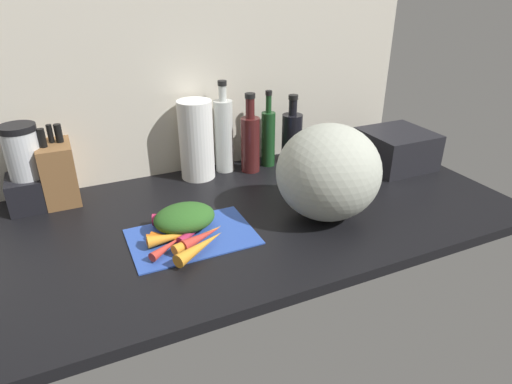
% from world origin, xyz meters
% --- Properties ---
extents(ground_plane, '(1.70, 0.80, 0.03)m').
position_xyz_m(ground_plane, '(0.00, 0.00, -0.01)').
color(ground_plane, black).
extents(wall_back, '(1.70, 0.03, 0.60)m').
position_xyz_m(wall_back, '(0.00, 0.39, 0.30)').
color(wall_back, beige).
rests_on(wall_back, ground_plane).
extents(cutting_board, '(0.33, 0.22, 0.01)m').
position_xyz_m(cutting_board, '(-0.14, -0.08, 0.00)').
color(cutting_board, '#2D51B7').
rests_on(cutting_board, ground_plane).
extents(carrot_0, '(0.10, 0.09, 0.02)m').
position_xyz_m(carrot_0, '(-0.20, -0.09, 0.02)').
color(carrot_0, orange).
rests_on(carrot_0, cutting_board).
extents(carrot_1, '(0.13, 0.08, 0.03)m').
position_xyz_m(carrot_1, '(-0.13, -0.12, 0.02)').
color(carrot_1, red).
rests_on(carrot_1, cutting_board).
extents(carrot_2, '(0.11, 0.12, 0.02)m').
position_xyz_m(carrot_2, '(-0.15, -0.01, 0.02)').
color(carrot_2, orange).
rests_on(carrot_2, cutting_board).
extents(carrot_3, '(0.12, 0.06, 0.03)m').
position_xyz_m(carrot_3, '(-0.20, -0.09, 0.02)').
color(carrot_3, orange).
rests_on(carrot_3, cutting_board).
extents(carrot_4, '(0.15, 0.08, 0.03)m').
position_xyz_m(carrot_4, '(-0.15, -0.01, 0.02)').
color(carrot_4, '#B2264C').
rests_on(carrot_4, cutting_board).
extents(carrot_5, '(0.12, 0.03, 0.03)m').
position_xyz_m(carrot_5, '(-0.20, -0.09, 0.02)').
color(carrot_5, orange).
rests_on(carrot_5, cutting_board).
extents(carrot_6, '(0.16, 0.11, 0.03)m').
position_xyz_m(carrot_6, '(-0.14, -0.17, 0.03)').
color(carrot_6, orange).
rests_on(carrot_6, cutting_board).
extents(carrot_7, '(0.16, 0.09, 0.03)m').
position_xyz_m(carrot_7, '(-0.13, -0.12, 0.02)').
color(carrot_7, orange).
rests_on(carrot_7, cutting_board).
extents(carrot_8, '(0.14, 0.11, 0.02)m').
position_xyz_m(carrot_8, '(-0.12, -0.07, 0.02)').
color(carrot_8, '#B2264C').
rests_on(carrot_8, cutting_board).
extents(carrot_9, '(0.12, 0.04, 0.03)m').
position_xyz_m(carrot_9, '(-0.15, -0.01, 0.02)').
color(carrot_9, orange).
rests_on(carrot_9, cutting_board).
extents(carrot_10, '(0.11, 0.09, 0.02)m').
position_xyz_m(carrot_10, '(-0.22, -0.13, 0.02)').
color(carrot_10, red).
rests_on(carrot_10, cutting_board).
extents(carrot_greens_pile, '(0.17, 0.13, 0.07)m').
position_xyz_m(carrot_greens_pile, '(-0.15, -0.04, 0.04)').
color(carrot_greens_pile, '#2D6023').
rests_on(carrot_greens_pile, cutting_board).
extents(winter_squash, '(0.30, 0.29, 0.27)m').
position_xyz_m(winter_squash, '(0.25, -0.12, 0.14)').
color(winter_squash, '#B2B7A8').
rests_on(winter_squash, ground_plane).
extents(knife_block, '(0.10, 0.16, 0.24)m').
position_xyz_m(knife_block, '(-0.44, 0.30, 0.10)').
color(knife_block, brown).
rests_on(knife_block, ground_plane).
extents(blender_appliance, '(0.13, 0.13, 0.26)m').
position_xyz_m(blender_appliance, '(-0.52, 0.29, 0.11)').
color(blender_appliance, black).
rests_on(blender_appliance, ground_plane).
extents(paper_towel_roll, '(0.12, 0.12, 0.27)m').
position_xyz_m(paper_towel_roll, '(-0.00, 0.30, 0.13)').
color(paper_towel_roll, white).
rests_on(paper_towel_roll, ground_plane).
extents(bottle_0, '(0.06, 0.06, 0.32)m').
position_xyz_m(bottle_0, '(0.11, 0.31, 0.13)').
color(bottle_0, silver).
rests_on(bottle_0, ground_plane).
extents(bottle_1, '(0.07, 0.07, 0.28)m').
position_xyz_m(bottle_1, '(0.19, 0.27, 0.11)').
color(bottle_1, '#471919').
rests_on(bottle_1, ground_plane).
extents(bottle_2, '(0.05, 0.05, 0.28)m').
position_xyz_m(bottle_2, '(0.27, 0.29, 0.11)').
color(bottle_2, '#19421E').
rests_on(bottle_2, ground_plane).
extents(bottle_3, '(0.08, 0.08, 0.25)m').
position_xyz_m(bottle_3, '(0.36, 0.28, 0.10)').
color(bottle_3, black).
rests_on(bottle_3, ground_plane).
extents(dish_rack, '(0.23, 0.22, 0.13)m').
position_xyz_m(dish_rack, '(0.69, 0.09, 0.07)').
color(dish_rack, black).
rests_on(dish_rack, ground_plane).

